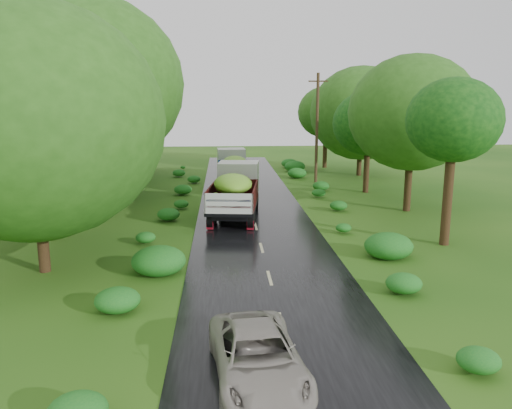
{
  "coord_description": "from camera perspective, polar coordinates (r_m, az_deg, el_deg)",
  "views": [
    {
      "loc": [
        -1.75,
        -14.12,
        6.74
      ],
      "look_at": [
        -0.14,
        9.78,
        1.7
      ],
      "focal_mm": 35.0,
      "sensor_mm": 36.0,
      "label": 1
    }
  ],
  "objects": [
    {
      "name": "road",
      "position": [
        20.35,
        1.3,
        -7.44
      ],
      "size": [
        6.5,
        80.0,
        0.02
      ],
      "primitive_type": "cube",
      "color": "black",
      "rests_on": "ground"
    },
    {
      "name": "ground",
      "position": [
        15.75,
        2.97,
        -13.49
      ],
      "size": [
        120.0,
        120.0,
        0.0
      ],
      "primitive_type": "plane",
      "color": "#1B480F",
      "rests_on": "ground"
    },
    {
      "name": "road_lines",
      "position": [
        21.29,
        1.06,
        -6.52
      ],
      "size": [
        0.12,
        69.6,
        0.0
      ],
      "color": "#BFB78C",
      "rests_on": "road"
    },
    {
      "name": "utility_pole",
      "position": [
        41.46,
        6.98,
        8.79
      ],
      "size": [
        1.55,
        0.37,
        8.86
      ],
      "rotation": [
        0.0,
        0.0,
        -0.17
      ],
      "color": "#382616",
      "rests_on": "ground"
    },
    {
      "name": "truck_near",
      "position": [
        29.06,
        -2.35,
        1.84
      ],
      "size": [
        3.31,
        7.3,
        2.96
      ],
      "rotation": [
        0.0,
        0.0,
        -0.12
      ],
      "color": "black",
      "rests_on": "ground"
    },
    {
      "name": "trees_right",
      "position": [
        39.41,
        13.0,
        9.87
      ],
      "size": [
        5.84,
        30.69,
        7.74
      ],
      "color": "black",
      "rests_on": "ground"
    },
    {
      "name": "truck_far",
      "position": [
        39.96,
        -2.62,
        4.43
      ],
      "size": [
        2.7,
        6.69,
        2.76
      ],
      "rotation": [
        0.0,
        0.0,
        0.06
      ],
      "color": "black",
      "rests_on": "ground"
    },
    {
      "name": "car",
      "position": [
        12.61,
        0.18,
        -17.03
      ],
      "size": [
        2.53,
        4.7,
        1.25
      ],
      "primitive_type": "imported",
      "rotation": [
        0.0,
        0.0,
        0.1
      ],
      "color": "#A39B90",
      "rests_on": "road"
    },
    {
      "name": "shrubs",
      "position": [
        28.89,
        -0.29,
        -0.9
      ],
      "size": [
        11.9,
        44.0,
        0.7
      ],
      "color": "#18651D",
      "rests_on": "ground"
    },
    {
      "name": "trees_left",
      "position": [
        35.08,
        -18.06,
        11.22
      ],
      "size": [
        6.62,
        33.55,
        10.04
      ],
      "color": "black",
      "rests_on": "ground"
    }
  ]
}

